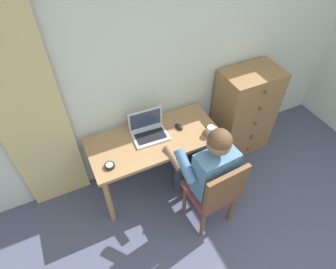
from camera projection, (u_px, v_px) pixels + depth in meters
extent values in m
cube|color=silver|center=(169.00, 63.00, 2.70)|extent=(4.80, 0.05, 2.50)
cube|color=#CCB77A|center=(31.00, 120.00, 2.38)|extent=(0.57, 0.03, 2.17)
cube|color=#9E754C|center=(154.00, 140.00, 2.77)|extent=(1.28, 0.59, 0.03)
cylinder|color=#9E754C|center=(109.00, 201.00, 2.70)|extent=(0.06, 0.06, 0.68)
cylinder|color=#9E754C|center=(214.00, 160.00, 3.05)|extent=(0.06, 0.06, 0.68)
cylinder|color=#9E754C|center=(96.00, 165.00, 3.00)|extent=(0.06, 0.06, 0.68)
cylinder|color=#9E754C|center=(193.00, 132.00, 3.35)|extent=(0.06, 0.06, 0.68)
cube|color=olive|center=(244.00, 112.00, 3.30)|extent=(0.64, 0.41, 1.07)
sphere|color=brown|center=(248.00, 149.00, 3.46)|extent=(0.04, 0.04, 0.04)
sphere|color=brown|center=(252.00, 137.00, 3.31)|extent=(0.04, 0.04, 0.04)
sphere|color=brown|center=(256.00, 124.00, 3.16)|extent=(0.04, 0.04, 0.04)
sphere|color=brown|center=(260.00, 109.00, 3.01)|extent=(0.04, 0.04, 0.04)
sphere|color=brown|center=(265.00, 92.00, 2.85)|extent=(0.04, 0.04, 0.04)
cube|color=brown|center=(210.00, 190.00, 2.66)|extent=(0.45, 0.43, 0.05)
cube|color=brown|center=(226.00, 190.00, 2.38)|extent=(0.42, 0.07, 0.42)
cylinder|color=brown|center=(212.00, 184.00, 2.98)|extent=(0.04, 0.04, 0.42)
cylinder|color=brown|center=(185.00, 198.00, 2.86)|extent=(0.04, 0.04, 0.42)
cylinder|color=brown|center=(232.00, 208.00, 2.78)|extent=(0.04, 0.04, 0.42)
cylinder|color=brown|center=(203.00, 224.00, 2.67)|extent=(0.04, 0.04, 0.42)
cylinder|color=#33384C|center=(205.00, 167.00, 2.79)|extent=(0.17, 0.41, 0.14)
cylinder|color=#33384C|center=(190.00, 174.00, 2.73)|extent=(0.17, 0.41, 0.14)
cylinder|color=#33384C|center=(193.00, 168.00, 3.09)|extent=(0.11, 0.11, 0.49)
cylinder|color=#33384C|center=(178.00, 175.00, 3.02)|extent=(0.11, 0.11, 0.49)
cube|color=teal|center=(215.00, 173.00, 2.45)|extent=(0.37, 0.22, 0.46)
cylinder|color=teal|center=(227.00, 147.00, 2.55)|extent=(0.11, 0.30, 0.25)
cylinder|color=teal|center=(185.00, 166.00, 2.40)|extent=(0.11, 0.30, 0.25)
cylinder|color=#846047|center=(213.00, 141.00, 2.75)|extent=(0.09, 0.27, 0.11)
cylinder|color=#846047|center=(173.00, 158.00, 2.60)|extent=(0.09, 0.27, 0.11)
sphere|color=#846047|center=(219.00, 143.00, 2.20)|extent=(0.20, 0.20, 0.20)
sphere|color=#513823|center=(220.00, 141.00, 2.18)|extent=(0.20, 0.20, 0.20)
cube|color=#B7BABF|center=(150.00, 136.00, 2.76)|extent=(0.35, 0.26, 0.02)
cube|color=black|center=(151.00, 136.00, 2.75)|extent=(0.29, 0.17, 0.00)
cube|color=#B7BABF|center=(145.00, 119.00, 2.76)|extent=(0.34, 0.03, 0.22)
cube|color=#2D3851|center=(146.00, 119.00, 2.76)|extent=(0.31, 0.02, 0.18)
ellipsoid|color=black|center=(179.00, 127.00, 2.85)|extent=(0.08, 0.11, 0.03)
cylinder|color=black|center=(110.00, 166.00, 2.50)|extent=(0.09, 0.09, 0.03)
cylinder|color=silver|center=(109.00, 165.00, 2.49)|extent=(0.06, 0.06, 0.00)
cylinder|color=silver|center=(211.00, 131.00, 2.76)|extent=(0.08, 0.08, 0.09)
torus|color=silver|center=(215.00, 129.00, 2.77)|extent=(0.06, 0.01, 0.06)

